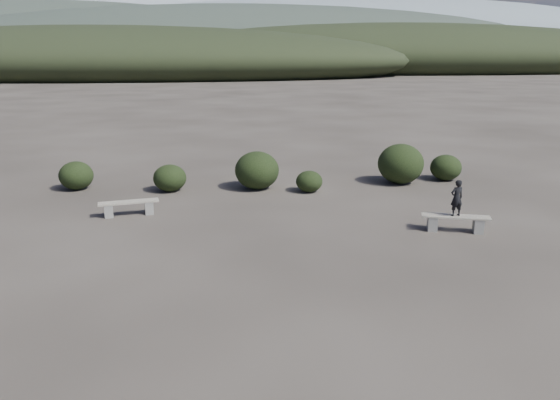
{
  "coord_description": "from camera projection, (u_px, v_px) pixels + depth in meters",
  "views": [
    {
      "loc": [
        -1.54,
        -9.62,
        4.75
      ],
      "look_at": [
        -0.49,
        3.5,
        1.1
      ],
      "focal_mm": 35.0,
      "sensor_mm": 36.0,
      "label": 1
    }
  ],
  "objects": [
    {
      "name": "bench_left",
      "position": [
        129.0,
        207.0,
        16.06
      ],
      "size": [
        1.77,
        0.73,
        0.43
      ],
      "rotation": [
        0.0,
        0.0,
        0.22
      ],
      "color": "slate",
      "rests_on": "ground"
    },
    {
      "name": "shrub_a",
      "position": [
        170.0,
        178.0,
        18.77
      ],
      "size": [
        1.14,
        1.14,
        0.93
      ],
      "primitive_type": "ellipsoid",
      "color": "black",
      "rests_on": "ground"
    },
    {
      "name": "mountain_ridges",
      "position": [
        225.0,
        39.0,
        332.83
      ],
      "size": [
        500.0,
        400.0,
        56.0
      ],
      "color": "black",
      "rests_on": "ground"
    },
    {
      "name": "seated_person",
      "position": [
        457.0,
        198.0,
        14.46
      ],
      "size": [
        0.4,
        0.31,
        0.99
      ],
      "primitive_type": "imported",
      "rotation": [
        0.0,
        0.0,
        3.35
      ],
      "color": "black",
      "rests_on": "bench_right"
    },
    {
      "name": "shrub_c",
      "position": [
        309.0,
        181.0,
        18.7
      ],
      "size": [
        0.92,
        0.92,
        0.73
      ],
      "primitive_type": "ellipsoid",
      "color": "black",
      "rests_on": "ground"
    },
    {
      "name": "shrub_d",
      "position": [
        401.0,
        164.0,
        19.81
      ],
      "size": [
        1.66,
        1.66,
        1.45
      ],
      "primitive_type": "ellipsoid",
      "color": "black",
      "rests_on": "ground"
    },
    {
      "name": "shrub_b",
      "position": [
        257.0,
        170.0,
        19.03
      ],
      "size": [
        1.54,
        1.54,
        1.32
      ],
      "primitive_type": "ellipsoid",
      "color": "black",
      "rests_on": "ground"
    },
    {
      "name": "shrub_e",
      "position": [
        446.0,
        168.0,
        20.35
      ],
      "size": [
        1.15,
        1.15,
        0.96
      ],
      "primitive_type": "ellipsoid",
      "color": "black",
      "rests_on": "ground"
    },
    {
      "name": "bench_right",
      "position": [
        455.0,
        222.0,
        14.63
      ],
      "size": [
        1.82,
        0.8,
        0.45
      ],
      "rotation": [
        0.0,
        0.0,
        -0.25
      ],
      "color": "slate",
      "rests_on": "ground"
    },
    {
      "name": "shrub_f",
      "position": [
        76.0,
        176.0,
        19.0
      ],
      "size": [
        1.17,
        1.17,
        0.99
      ],
      "primitive_type": "ellipsoid",
      "color": "black",
      "rests_on": "ground"
    },
    {
      "name": "ground",
      "position": [
        319.0,
        302.0,
        10.63
      ],
      "size": [
        1200.0,
        1200.0,
        0.0
      ],
      "primitive_type": "plane",
      "color": "#302A25",
      "rests_on": "ground"
    }
  ]
}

